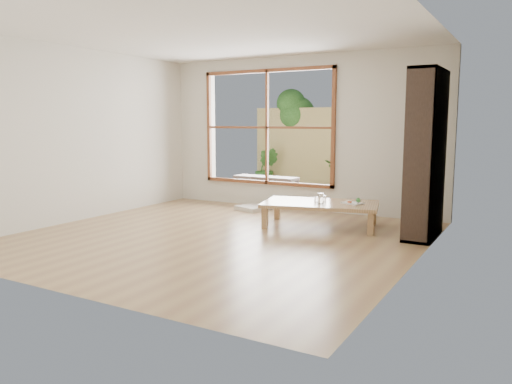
% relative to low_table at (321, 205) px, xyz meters
% --- Properties ---
extents(ground, '(5.00, 5.00, 0.00)m').
position_rel_low_table_xyz_m(ground, '(-0.90, -1.26, -0.31)').
color(ground, '#A08050').
rests_on(ground, ground).
extents(low_table, '(1.79, 1.27, 0.35)m').
position_rel_low_table_xyz_m(low_table, '(0.00, 0.00, 0.00)').
color(low_table, '#AE7E54').
rests_on(low_table, ground).
extents(floor_cushion, '(0.60, 0.60, 0.07)m').
position_rel_low_table_xyz_m(floor_cushion, '(-1.53, 0.72, -0.28)').
color(floor_cushion, beige).
rests_on(floor_cushion, ground).
extents(bookshelf, '(0.34, 0.97, 2.15)m').
position_rel_low_table_xyz_m(bookshelf, '(1.41, 0.06, 0.77)').
color(bookshelf, '#31231B').
rests_on(bookshelf, ground).
extents(glass_tall, '(0.08, 0.08, 0.15)m').
position_rel_low_table_xyz_m(glass_tall, '(0.05, -0.13, 0.12)').
color(glass_tall, silver).
rests_on(glass_tall, low_table).
extents(glass_mid, '(0.06, 0.06, 0.09)m').
position_rel_low_table_xyz_m(glass_mid, '(0.03, 0.06, 0.09)').
color(glass_mid, silver).
rests_on(glass_mid, low_table).
extents(glass_short, '(0.06, 0.06, 0.08)m').
position_rel_low_table_xyz_m(glass_short, '(-0.03, 0.18, 0.08)').
color(glass_short, silver).
rests_on(glass_short, low_table).
extents(glass_small, '(0.06, 0.06, 0.07)m').
position_rel_low_table_xyz_m(glass_small, '(-0.07, 0.00, 0.08)').
color(glass_small, silver).
rests_on(glass_small, low_table).
extents(food_tray, '(0.32, 0.28, 0.09)m').
position_rel_low_table_xyz_m(food_tray, '(0.45, 0.11, 0.06)').
color(food_tray, white).
rests_on(food_tray, low_table).
extents(deck, '(2.80, 2.00, 0.05)m').
position_rel_low_table_xyz_m(deck, '(-1.50, 2.30, -0.31)').
color(deck, '#312A24').
rests_on(deck, ground).
extents(garden_bench, '(1.31, 0.40, 0.41)m').
position_rel_low_table_xyz_m(garden_bench, '(-1.97, 1.98, 0.07)').
color(garden_bench, '#31231B').
rests_on(garden_bench, deck).
extents(bamboo_fence, '(2.80, 0.06, 1.80)m').
position_rel_low_table_xyz_m(bamboo_fence, '(-1.50, 3.30, 0.59)').
color(bamboo_fence, tan).
rests_on(bamboo_fence, ground).
extents(shrub_right, '(0.96, 0.87, 0.95)m').
position_rel_low_table_xyz_m(shrub_right, '(-0.62, 2.90, 0.19)').
color(shrub_right, '#356A27').
rests_on(shrub_right, deck).
extents(shrub_left, '(0.57, 0.49, 0.92)m').
position_rel_low_table_xyz_m(shrub_left, '(-2.50, 2.98, 0.17)').
color(shrub_left, '#356A27').
rests_on(shrub_left, deck).
extents(garden_tree, '(1.04, 0.85, 2.22)m').
position_rel_low_table_xyz_m(garden_tree, '(-2.17, 3.60, 1.31)').
color(garden_tree, '#4C3D2D').
rests_on(garden_tree, ground).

